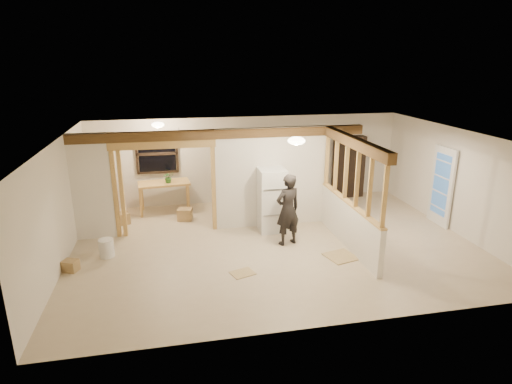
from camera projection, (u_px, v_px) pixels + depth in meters
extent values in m
cube|color=#C5B292|center=(275.00, 244.00, 9.85)|extent=(9.00, 6.50, 0.01)
cube|color=white|center=(276.00, 136.00, 9.10)|extent=(9.00, 6.50, 0.01)
cube|color=beige|center=(249.00, 160.00, 12.51)|extent=(9.00, 0.01, 2.50)
cube|color=beige|center=(328.00, 255.00, 6.43)|extent=(9.00, 0.01, 2.50)
cube|color=beige|center=(59.00, 205.00, 8.61)|extent=(0.01, 6.50, 2.50)
cube|color=beige|center=(456.00, 181.00, 10.32)|extent=(0.01, 6.50, 2.50)
cube|color=silver|center=(92.00, 187.00, 9.82)|extent=(0.90, 0.12, 2.50)
cube|color=silver|center=(272.00, 177.00, 10.63)|extent=(2.80, 0.12, 2.50)
cube|color=tan|center=(165.00, 189.00, 10.18)|extent=(2.46, 0.14, 2.20)
cube|color=brown|center=(223.00, 134.00, 10.06)|extent=(7.00, 0.18, 0.22)
cube|color=brown|center=(354.00, 142.00, 9.06)|extent=(0.18, 3.30, 0.22)
cube|color=silver|center=(348.00, 225.00, 9.62)|extent=(0.12, 3.20, 1.00)
cube|color=tan|center=(352.00, 175.00, 9.28)|extent=(0.14, 3.20, 1.32)
cube|color=black|center=(157.00, 154.00, 11.85)|extent=(1.12, 0.10, 1.10)
cube|color=white|center=(442.00, 186.00, 10.76)|extent=(0.12, 0.86, 2.00)
ellipsoid|color=#FFEABF|center=(296.00, 141.00, 8.69)|extent=(0.36, 0.36, 0.16)
ellipsoid|color=#FFEABF|center=(158.00, 125.00, 10.78)|extent=(0.32, 0.32, 0.14)
ellipsoid|color=#FFD88C|center=(179.00, 141.00, 10.31)|extent=(0.07, 0.07, 0.07)
cube|color=silver|center=(272.00, 200.00, 10.41)|extent=(0.64, 0.62, 1.56)
imported|color=black|center=(288.00, 210.00, 9.60)|extent=(0.70, 0.57, 1.66)
cube|color=tan|center=(165.00, 197.00, 11.76)|extent=(1.43, 0.82, 0.86)
imported|color=#1E541F|center=(168.00, 177.00, 11.53)|extent=(0.31, 0.28, 0.31)
cylinder|color=maroon|center=(107.00, 203.00, 11.62)|extent=(0.54, 0.54, 0.65)
cube|color=black|center=(349.00, 167.00, 12.97)|extent=(0.93, 0.31, 1.87)
cylinder|color=white|center=(107.00, 248.00, 9.15)|extent=(0.34, 0.34, 0.40)
cube|color=#A07E4D|center=(185.00, 214.00, 11.26)|extent=(0.42, 0.39, 0.31)
cube|color=#A07E4D|center=(123.00, 218.00, 11.00)|extent=(0.42, 0.42, 0.30)
cube|color=#A07E4D|center=(70.00, 266.00, 8.55)|extent=(0.35, 0.33, 0.23)
cube|color=tan|center=(341.00, 256.00, 9.19)|extent=(0.73, 0.73, 0.02)
cube|color=tan|center=(243.00, 273.00, 8.49)|extent=(0.54, 0.48, 0.01)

